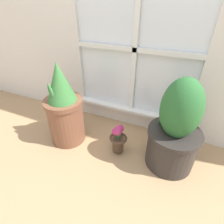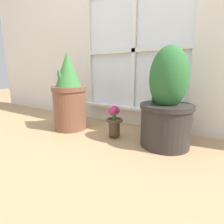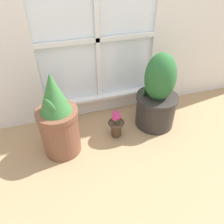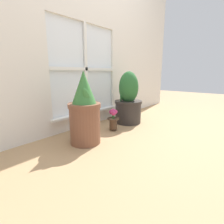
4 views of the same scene
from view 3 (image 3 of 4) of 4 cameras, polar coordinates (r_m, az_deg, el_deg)
name	(u,v)px [view 3 (image 3 of 4)]	position (r m, az deg, el deg)	size (l,w,h in m)	color
ground_plane	(121,155)	(1.77, 2.26, -11.08)	(10.00, 10.00, 0.00)	tan
potted_plant_left	(58,120)	(1.65, -13.93, -1.94)	(0.31, 0.31, 0.69)	brown
potted_plant_right	(157,97)	(1.92, 11.76, 3.95)	(0.36, 0.36, 0.69)	#2D2826
flower_vase	(116,123)	(1.83, 1.07, -2.85)	(0.14, 0.14, 0.26)	#473323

